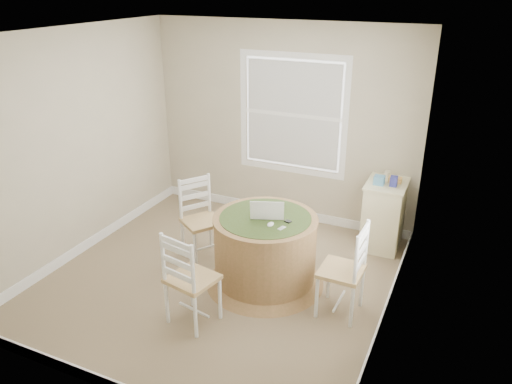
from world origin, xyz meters
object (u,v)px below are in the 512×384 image
at_px(chair_near, 192,278).
at_px(chair_right, 341,270).
at_px(corner_chest, 384,214).
at_px(laptop, 267,214).
at_px(chair_left, 202,221).
at_px(round_table, 265,248).

distance_m(chair_near, chair_right, 1.42).
distance_m(chair_near, corner_chest, 2.61).
bearing_deg(chair_near, laptop, -100.10).
relative_size(chair_left, chair_right, 1.00).
distance_m(chair_right, laptop, 0.95).
xyz_separation_m(chair_near, corner_chest, (1.33, 2.25, -0.06)).
distance_m(laptop, corner_chest, 1.69).
xyz_separation_m(round_table, laptop, (0.01, 0.03, 0.39)).
relative_size(round_table, chair_near, 1.34).
height_order(chair_left, chair_right, same).
bearing_deg(corner_chest, chair_left, -148.60).
bearing_deg(chair_left, chair_right, -67.52).
height_order(chair_near, corner_chest, chair_near).
relative_size(laptop, corner_chest, 0.51).
xyz_separation_m(round_table, chair_left, (-0.87, 0.18, 0.05)).
relative_size(chair_right, laptop, 2.23).
height_order(round_table, corner_chest, corner_chest).
bearing_deg(chair_near, chair_left, -52.72).
height_order(chair_right, laptop, laptop).
bearing_deg(laptop, chair_left, -31.04).
bearing_deg(round_table, chair_right, 3.93).
relative_size(chair_right, corner_chest, 1.14).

